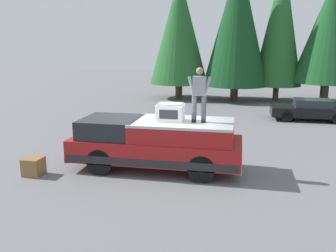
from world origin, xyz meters
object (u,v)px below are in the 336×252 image
person_on_truck_bed (199,93)px  parked_car_black (310,110)px  pickup_truck (156,143)px  compressor_unit (170,112)px  wooden_crate (34,166)px

person_on_truck_bed → parked_car_black: person_on_truck_bed is taller
pickup_truck → parked_car_black: pickup_truck is taller
compressor_unit → person_on_truck_bed: size_ratio=0.50×
pickup_truck → wooden_crate: bearing=110.3°
pickup_truck → compressor_unit: size_ratio=6.60×
person_on_truck_bed → wooden_crate: (-1.32, 5.02, -2.27)m
person_on_truck_bed → parked_car_black: bearing=-28.6°
pickup_truck → person_on_truck_bed: 2.17m
parked_car_black → wooden_crate: size_ratio=7.32×
parked_car_black → wooden_crate: bearing=136.4°
parked_car_black → pickup_truck: bearing=145.2°
compressor_unit → wooden_crate: size_ratio=1.50×
compressor_unit → parked_car_black: (9.24, -5.93, -1.35)m
pickup_truck → compressor_unit: 1.16m
pickup_truck → parked_car_black: size_ratio=1.35×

